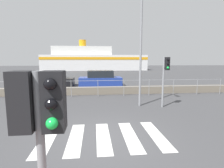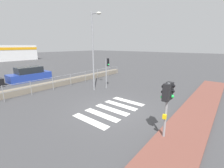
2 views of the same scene
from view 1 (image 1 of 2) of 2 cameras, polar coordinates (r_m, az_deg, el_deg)
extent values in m
plane|color=#424244|center=(6.06, -3.07, -16.91)|extent=(160.00, 160.00, 0.00)
cube|color=silver|center=(6.24, -20.39, -16.59)|extent=(0.45, 2.40, 0.01)
cube|color=silver|center=(6.08, -11.78, -16.91)|extent=(0.45, 2.40, 0.01)
cube|color=silver|center=(6.06, -2.89, -16.87)|extent=(0.45, 2.40, 0.01)
cube|color=silver|center=(6.16, 5.85, -16.45)|extent=(0.45, 2.40, 0.01)
cube|color=silver|center=(6.39, 14.08, -15.72)|extent=(0.45, 2.40, 0.01)
cube|color=slate|center=(13.15, -4.68, -2.16)|extent=(20.41, 0.55, 0.54)
cylinder|color=gray|center=(12.16, -4.64, 1.08)|extent=(18.37, 0.03, 0.03)
cylinder|color=gray|center=(12.23, -4.62, -1.11)|extent=(18.37, 0.03, 0.03)
cylinder|color=gray|center=(13.32, -29.06, -1.60)|extent=(0.04, 0.04, 1.18)
cylinder|color=gray|center=(12.70, -21.43, -1.56)|extent=(0.04, 0.04, 1.18)
cylinder|color=gray|center=(12.34, -13.18, -1.49)|extent=(0.04, 0.04, 1.18)
cylinder|color=gray|center=(12.24, -4.61, -1.39)|extent=(0.04, 0.04, 1.18)
cylinder|color=gray|center=(12.41, 3.90, -1.25)|extent=(0.04, 0.04, 1.18)
cylinder|color=gray|center=(12.85, 12.00, -1.10)|extent=(0.04, 0.04, 1.18)
cylinder|color=gray|center=(13.52, 19.43, -0.93)|extent=(0.04, 0.04, 1.18)
cylinder|color=gray|center=(14.40, 26.05, -0.78)|extent=(0.04, 0.04, 1.18)
cylinder|color=gray|center=(15.45, 31.85, -0.63)|extent=(0.04, 0.04, 1.18)
cube|color=black|center=(2.18, -27.21, -5.19)|extent=(0.24, 0.24, 0.68)
sphere|color=black|center=(2.27, -26.27, 0.77)|extent=(0.13, 0.13, 0.13)
sphere|color=black|center=(2.30, -25.96, -4.44)|extent=(0.13, 0.13, 0.13)
sphere|color=#19D84C|center=(2.35, -25.65, -9.46)|extent=(0.13, 0.13, 0.13)
cube|color=black|center=(2.08, -18.40, -5.31)|extent=(0.24, 0.24, 0.68)
sphere|color=black|center=(1.91, -19.57, -0.06)|extent=(0.13, 0.13, 0.13)
sphere|color=black|center=(1.94, -19.29, -6.23)|extent=(0.13, 0.13, 0.13)
sphere|color=#19D84C|center=(2.00, -19.01, -12.09)|extent=(0.13, 0.13, 0.13)
cylinder|color=gray|center=(9.72, 16.34, 0.46)|extent=(0.10, 0.10, 2.69)
cube|color=black|center=(9.71, 17.50, 6.36)|extent=(0.24, 0.24, 0.68)
sphere|color=black|center=(9.58, 17.89, 7.60)|extent=(0.13, 0.13, 0.13)
sphere|color=black|center=(9.59, 17.84, 6.34)|extent=(0.13, 0.13, 0.13)
sphere|color=#19D84C|center=(9.59, 17.78, 5.08)|extent=(0.13, 0.13, 0.13)
cylinder|color=gray|center=(9.68, 9.37, 11.39)|extent=(0.12, 0.12, 6.32)
cube|color=white|center=(46.94, -5.61, 6.97)|extent=(26.20, 8.39, 3.85)
cube|color=white|center=(47.09, -9.55, 10.54)|extent=(14.67, 6.71, 2.12)
cube|color=orange|center=(42.72, -5.59, 8.35)|extent=(26.20, 0.08, 0.62)
cylinder|color=orange|center=(47.23, -9.60, 12.92)|extent=(1.80, 1.80, 1.80)
cube|color=black|center=(18.19, -18.99, 0.56)|extent=(4.23, 1.75, 0.77)
cube|color=#1E2328|center=(18.12, -19.09, 2.74)|extent=(2.54, 1.54, 0.63)
cube|color=#233D9E|center=(17.72, -3.80, 0.89)|extent=(4.24, 1.81, 0.83)
cube|color=#1E2328|center=(17.65, -3.82, 3.32)|extent=(2.55, 1.59, 0.68)
camera|label=2|loc=(6.39, -95.81, 10.81)|focal=24.00mm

